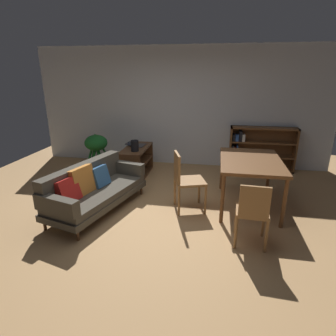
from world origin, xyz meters
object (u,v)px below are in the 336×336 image
dining_chair_far (253,211)px  desk_speaker (135,146)px  fabric_couch (93,188)px  dining_table (250,164)px  open_laptop (137,145)px  dining_chair_near (185,178)px  media_console (137,161)px  potted_floor_plant (96,147)px  bookshelf (258,148)px

dining_chair_far → desk_speaker: bearing=136.7°
fabric_couch → dining_table: dining_table is taller
open_laptop → dining_chair_far: bearing=-47.8°
fabric_couch → desk_speaker: size_ratio=8.69×
open_laptop → fabric_couch: bearing=-96.4°
dining_chair_near → dining_table: bearing=18.2°
fabric_couch → dining_chair_near: bearing=9.9°
media_console → dining_chair_far: 3.12m
media_console → dining_chair_far: dining_chair_far is taller
potted_floor_plant → bookshelf: bookshelf is taller
open_laptop → bookshelf: 2.74m
open_laptop → bookshelf: bookshelf is taller
fabric_couch → bookshelf: bookshelf is taller
potted_floor_plant → dining_table: potted_floor_plant is taller
fabric_couch → desk_speaker: 1.47m
open_laptop → dining_chair_near: bearing=-51.7°
dining_chair_far → dining_table: bearing=86.7°
desk_speaker → dining_chair_near: 1.63m
open_laptop → desk_speaker: (0.09, -0.44, 0.09)m
fabric_couch → bookshelf: (2.85, 2.52, 0.12)m
potted_floor_plant → dining_table: bearing=-21.4°
potted_floor_plant → dining_chair_near: bearing=-35.9°
open_laptop → desk_speaker: size_ratio=1.84×
potted_floor_plant → dining_chair_far: 3.96m
open_laptop → dining_chair_far: size_ratio=0.47×
dining_table → dining_chair_far: size_ratio=1.60×
media_console → potted_floor_plant: size_ratio=1.32×
media_console → bookshelf: (2.62, 0.85, 0.18)m
media_console → dining_table: bearing=-25.9°
dining_table → dining_chair_near: 1.08m
dining_chair_far → bookshelf: (0.46, 3.10, -0.00)m
dining_table → media_console: bearing=154.1°
desk_speaker → potted_floor_plant: bearing=156.6°
fabric_couch → open_laptop: bearing=83.6°
media_console → dining_table: 2.51m
dining_table → bookshelf: bearing=78.6°
dining_table → dining_chair_far: (-0.07, -1.17, -0.23)m
potted_floor_plant → bookshelf: (3.59, 0.68, -0.06)m
media_console → potted_floor_plant: 1.02m
dining_chair_far → bookshelf: 3.14m
desk_speaker → dining_chair_far: size_ratio=0.25×
desk_speaker → dining_table: desk_speaker is taller
media_console → dining_chair_near: 1.88m
desk_speaker → potted_floor_plant: size_ratio=0.27×
dining_chair_near → potted_floor_plant: bearing=144.1°
fabric_couch → open_laptop: size_ratio=4.72×
media_console → bookshelf: 2.76m
bookshelf → dining_chair_near: bearing=-121.7°
open_laptop → potted_floor_plant: (-0.94, 0.01, -0.08)m
bookshelf → media_console: bearing=-161.9°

